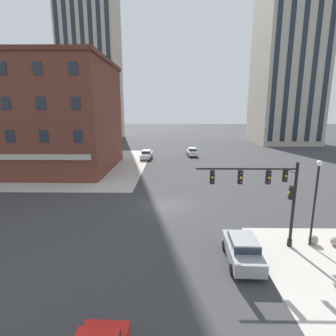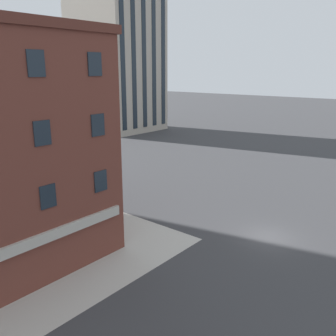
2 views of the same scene
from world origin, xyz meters
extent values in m
plane|color=#38383A|center=(0.00, 0.00, 0.00)|extent=(320.00, 320.00, 0.00)
cube|color=silver|center=(-4.41, 25.15, 0.70)|extent=(2.05, 4.51, 0.76)
cube|color=silver|center=(-4.40, 25.30, 1.38)|extent=(1.63, 2.21, 0.60)
cube|color=#232D38|center=(-4.40, 25.30, 1.38)|extent=(1.67, 2.30, 0.40)
cylinder|color=black|center=(-3.67, 23.74, 0.32)|extent=(0.26, 0.65, 0.64)
cylinder|color=black|center=(-5.34, 23.85, 0.32)|extent=(0.26, 0.65, 0.64)
cylinder|color=black|center=(-3.49, 26.46, 0.32)|extent=(0.26, 0.65, 0.64)
cylinder|color=black|center=(-5.16, 26.57, 0.32)|extent=(0.26, 0.65, 0.64)
cube|color=silver|center=(4.54, 28.87, 0.70)|extent=(1.96, 4.48, 0.76)
cube|color=silver|center=(4.55, 28.72, 1.38)|extent=(1.59, 2.18, 0.60)
cube|color=#232D38|center=(4.55, 28.72, 1.38)|extent=(1.63, 2.27, 0.40)
cylinder|color=black|center=(3.65, 30.19, 0.32)|extent=(0.25, 0.65, 0.64)
cylinder|color=black|center=(5.32, 30.27, 0.32)|extent=(0.25, 0.65, 0.64)
cylinder|color=black|center=(3.77, 27.47, 0.32)|extent=(0.25, 0.65, 0.64)
cylinder|color=black|center=(5.44, 27.55, 0.32)|extent=(0.25, 0.65, 0.64)
cube|color=#1E2833|center=(-15.34, 7.96, 5.96)|extent=(1.10, 0.08, 1.50)
cube|color=#1E2833|center=(-11.11, 7.96, 5.96)|extent=(1.10, 0.08, 1.50)
cube|color=#1E2833|center=(-15.34, 7.96, 9.93)|extent=(1.10, 0.08, 1.50)
cube|color=#1E2833|center=(-11.11, 7.96, 9.93)|extent=(1.10, 0.08, 1.50)
cube|color=#1E2833|center=(-15.34, 7.96, 13.90)|extent=(1.10, 0.08, 1.50)
cube|color=#1E2833|center=(-11.11, 7.96, 13.90)|extent=(1.10, 0.08, 1.50)
camera|label=1|loc=(0.49, -24.61, 9.11)|focal=28.43mm
camera|label=2|loc=(-27.15, -11.43, 13.56)|focal=39.18mm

